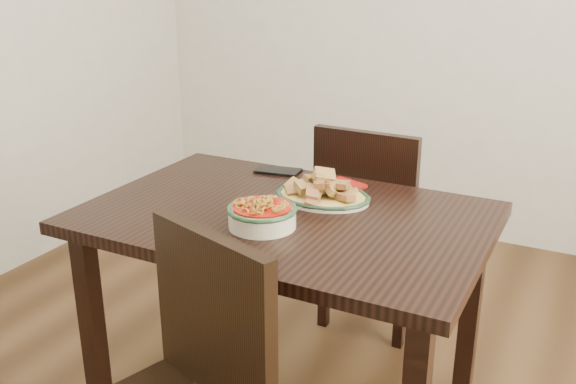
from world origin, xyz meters
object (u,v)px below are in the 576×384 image
at_px(fish_plate, 323,187).
at_px(chair_far, 372,219).
at_px(noodle_bowl, 262,213).
at_px(smartphone, 278,171).
at_px(dining_table, 285,239).

bearing_deg(fish_plate, chair_far, 89.84).
bearing_deg(fish_plate, noodle_bowl, -102.83).
bearing_deg(noodle_bowl, chair_far, 85.16).
distance_m(chair_far, fish_plate, 0.58).
bearing_deg(fish_plate, smartphone, 144.55).
xyz_separation_m(dining_table, chair_far, (0.06, 0.66, -0.16)).
distance_m(chair_far, smartphone, 0.49).
xyz_separation_m(fish_plate, smartphone, (-0.27, 0.19, -0.04)).
relative_size(fish_plate, smartphone, 1.91).
relative_size(noodle_bowl, smartphone, 1.28).
bearing_deg(chair_far, smartphone, 50.87).
bearing_deg(smartphone, dining_table, -67.62).
bearing_deg(noodle_bowl, dining_table, 87.50).
bearing_deg(chair_far, noodle_bowl, 86.85).
xyz_separation_m(dining_table, fish_plate, (0.06, 0.15, 0.14)).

